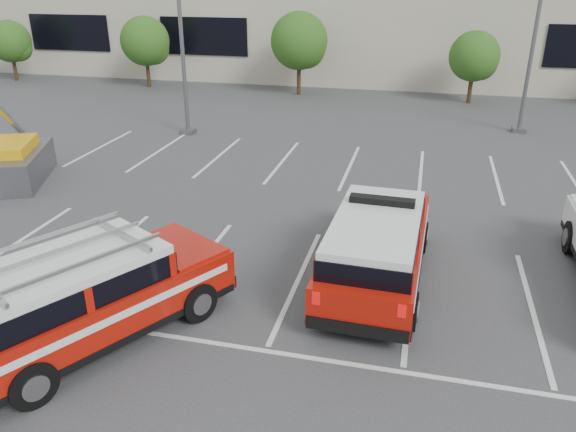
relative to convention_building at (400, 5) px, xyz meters
name	(u,v)px	position (x,y,z in m)	size (l,w,h in m)	color
ground	(298,281)	(-0.18, -31.86, -4.72)	(120.00, 120.00, 0.00)	#3A3A3D
stall_markings	(330,211)	(-0.18, -27.36, -4.71)	(23.00, 15.00, 0.01)	silver
convention_building	(400,5)	(0.00, 0.00, 0.00)	(60.00, 16.99, 13.20)	beige
tree_far_left	(12,43)	(-25.09, -9.82, -2.22)	(2.77, 2.77, 3.99)	#3F2B19
tree_left	(147,43)	(-15.09, -9.82, -1.95)	(3.07, 3.07, 4.42)	#3F2B19
tree_mid_left	(301,43)	(-5.09, -9.82, -1.68)	(3.37, 3.37, 4.85)	#3F2B19
tree_mid_right	(476,58)	(4.91, -9.82, -2.22)	(2.77, 2.77, 3.99)	#3F2B19
light_pole_left	(180,16)	(-8.18, -19.86, 0.47)	(0.90, 0.60, 10.24)	#59595E
light_pole_mid	(538,15)	(6.82, -15.86, 0.47)	(0.90, 0.60, 10.24)	#59595E
fire_chief_suv	(376,251)	(1.65, -31.44, -3.89)	(2.30, 5.84, 2.03)	#A01107
ladder_suv	(88,301)	(-3.75, -35.14, -3.83)	(4.70, 5.99, 2.22)	#A01107
utility_rig	(6,165)	(-11.82, -27.53, -4.06)	(3.46, 4.61, 3.32)	#59595E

